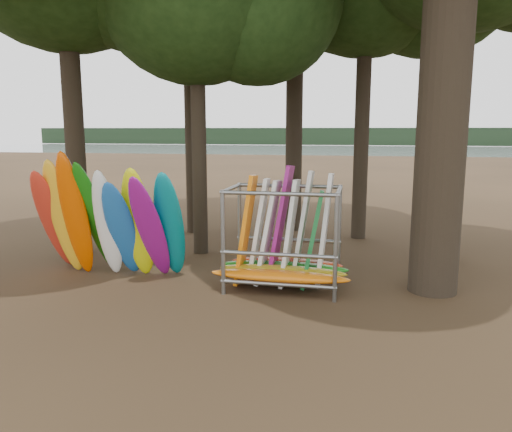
# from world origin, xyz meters

# --- Properties ---
(ground) EXTENTS (120.00, 120.00, 0.00)m
(ground) POSITION_xyz_m (0.00, 0.00, 0.00)
(ground) COLOR #47331E
(ground) RESTS_ON ground
(lake) EXTENTS (160.00, 160.00, 0.00)m
(lake) POSITION_xyz_m (0.00, 60.00, 0.00)
(lake) COLOR gray
(lake) RESTS_ON ground
(far_shore) EXTENTS (160.00, 4.00, 4.00)m
(far_shore) POSITION_xyz_m (0.00, 110.00, 2.00)
(far_shore) COLOR black
(far_shore) RESTS_ON ground
(kayak_row) EXTENTS (3.87, 1.96, 3.19)m
(kayak_row) POSITION_xyz_m (-2.96, 0.13, 1.36)
(kayak_row) COLOR red
(kayak_row) RESTS_ON ground
(storage_rack) EXTENTS (3.06, 1.62, 2.78)m
(storage_rack) POSITION_xyz_m (1.29, 0.23, 1.06)
(storage_rack) COLOR gray
(storage_rack) RESTS_ON ground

